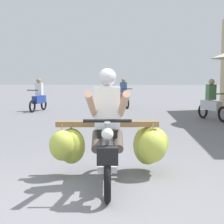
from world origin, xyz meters
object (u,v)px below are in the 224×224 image
Objects in this scene: motorbike_main_loaded at (118,142)px; motorbike_distant_far_ahead at (39,98)px; motorbike_distant_ahead_left at (211,103)px; motorbike_distant_ahead_right at (124,96)px.

motorbike_main_loaded reaches higher than motorbike_distant_far_ahead.
motorbike_distant_far_ahead is at bearing 111.74° from motorbike_main_loaded.
motorbike_distant_far_ahead is at bearing 158.47° from motorbike_distant_ahead_left.
motorbike_main_loaded is 1.23× the size of motorbike_distant_ahead_right.
motorbike_main_loaded is 1.28× the size of motorbike_distant_ahead_left.
motorbike_distant_ahead_right is 0.98× the size of motorbike_distant_far_ahead.
motorbike_main_loaded is at bearing -68.26° from motorbike_distant_far_ahead.
motorbike_distant_ahead_left is at bearing 67.36° from motorbike_main_loaded.
motorbike_distant_far_ahead is (-3.59, -1.88, 0.00)m from motorbike_distant_ahead_right.
motorbike_main_loaded is at bearing -88.86° from motorbike_distant_ahead_right.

